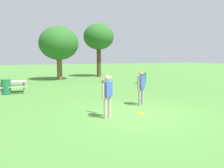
% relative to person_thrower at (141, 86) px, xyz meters
% --- Properties ---
extents(ground_plane, '(120.00, 120.00, 0.00)m').
position_rel_person_thrower_xyz_m(ground_plane, '(-1.00, -1.43, -0.94)').
color(ground_plane, '#4C8438').
extents(person_thrower, '(0.54, 0.38, 1.64)m').
position_rel_person_thrower_xyz_m(person_thrower, '(0.00, 0.00, 0.00)').
color(person_thrower, gray).
rests_on(person_thrower, ground).
extents(person_catcher, '(0.54, 0.83, 1.64)m').
position_rel_person_thrower_xyz_m(person_catcher, '(-2.34, -1.35, 0.02)').
color(person_catcher, '#B7AD93').
rests_on(person_catcher, ground).
extents(frisbee, '(0.29, 0.29, 0.03)m').
position_rel_person_thrower_xyz_m(frisbee, '(-0.81, -1.36, -0.93)').
color(frisbee, yellow).
rests_on(frisbee, ground).
extents(picnic_table_near, '(1.73, 1.45, 0.77)m').
position_rel_person_thrower_xyz_m(picnic_table_near, '(-5.66, 6.47, -0.38)').
color(picnic_table_near, '#B2ADA3').
rests_on(picnic_table_near, ground).
extents(trash_can_beside_table, '(0.59, 0.59, 0.96)m').
position_rel_person_thrower_xyz_m(trash_can_beside_table, '(-6.04, 6.01, -0.46)').
color(trash_can_beside_table, '#1E663D').
rests_on(trash_can_beside_table, ground).
extents(trash_can_further_along, '(0.59, 0.59, 0.96)m').
position_rel_person_thrower_xyz_m(trash_can_further_along, '(4.76, 7.41, -0.46)').
color(trash_can_further_along, '#237047').
rests_on(trash_can_further_along, ground).
extents(tree_broad_center, '(3.88, 3.88, 5.30)m').
position_rel_person_thrower_xyz_m(tree_broad_center, '(-1.35, 13.37, 2.68)').
color(tree_broad_center, brown).
rests_on(tree_broad_center, ground).
extents(tree_far_right, '(3.49, 3.49, 6.10)m').
position_rel_person_thrower_xyz_m(tree_far_right, '(3.55, 15.16, 3.60)').
color(tree_far_right, '#4C3823').
rests_on(tree_far_right, ground).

